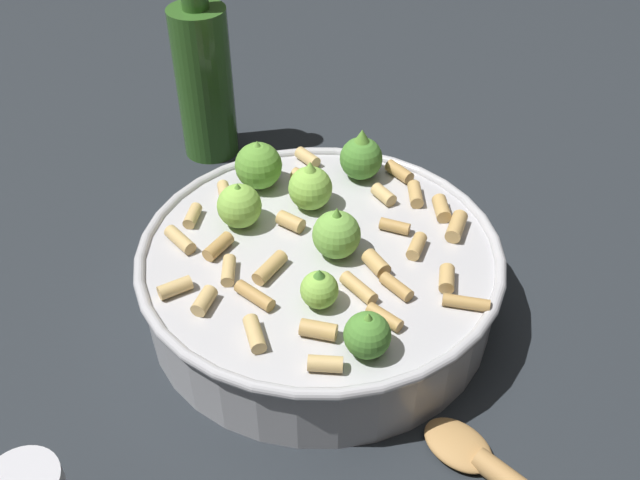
{
  "coord_description": "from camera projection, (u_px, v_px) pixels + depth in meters",
  "views": [
    {
      "loc": [
        -0.32,
        -0.27,
        0.42
      ],
      "look_at": [
        0.0,
        0.0,
        0.07
      ],
      "focal_mm": 38.85,
      "sensor_mm": 36.0,
      "label": 1
    }
  ],
  "objects": [
    {
      "name": "olive_oil_bottle",
      "position": [
        204.0,
        78.0,
        0.72
      ],
      "size": [
        0.06,
        0.06,
        0.21
      ],
      "color": "#336023",
      "rests_on": "ground"
    },
    {
      "name": "ground_plane",
      "position": [
        320.0,
        304.0,
        0.59
      ],
      "size": [
        2.4,
        2.4,
        0.0
      ],
      "primitive_type": "plane",
      "color": "#23282D"
    },
    {
      "name": "cooking_pan",
      "position": [
        319.0,
        270.0,
        0.57
      ],
      "size": [
        0.29,
        0.29,
        0.11
      ],
      "color": "#B7B7BC",
      "rests_on": "ground"
    }
  ]
}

